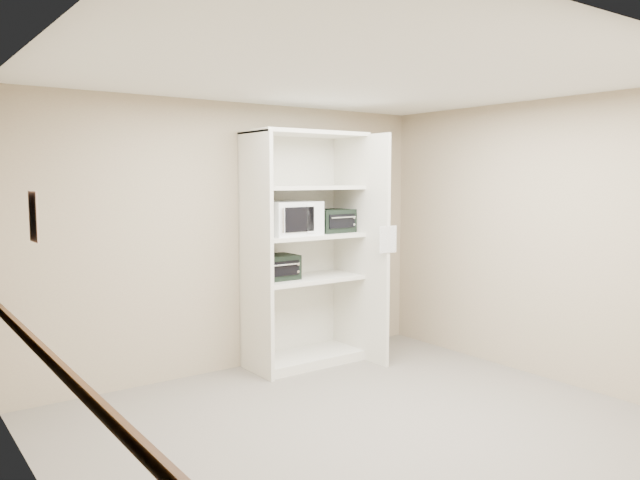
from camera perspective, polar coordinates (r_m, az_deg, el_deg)
floor at (r=5.09m, az=4.05°, el=-16.82°), size 4.50×4.00×0.01m
ceiling at (r=4.76m, az=4.28°, el=14.78°), size 4.50×4.00×0.01m
wall_back at (r=6.39m, az=-7.47°, el=0.28°), size 4.50×0.02×2.70m
wall_front at (r=3.48m, az=26.00°, el=-4.76°), size 4.50×0.02×2.70m
wall_left at (r=3.72m, az=-23.43°, el=-3.99°), size 0.02×4.00×2.70m
wall_right at (r=6.42m, az=19.72°, el=0.01°), size 0.02×4.00×2.70m
shelving_unit at (r=6.51m, az=-1.04°, el=-1.52°), size 1.24×0.92×2.42m
microwave at (r=6.34m, az=-2.84°, el=2.00°), size 0.59×0.47×0.34m
toaster_oven_upper at (r=6.65m, az=1.08°, el=1.77°), size 0.45×0.35×0.25m
toaster_oven_lower at (r=6.35m, az=-4.21°, el=-2.50°), size 0.45×0.34×0.25m
paper_sign at (r=6.33m, az=6.24°, el=0.05°), size 0.21×0.02×0.27m
chair_rail at (r=3.83m, az=-22.83°, el=-10.63°), size 0.04×3.98×0.08m
wall_poster at (r=4.08m, az=-24.72°, el=1.97°), size 0.01×0.22×0.31m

